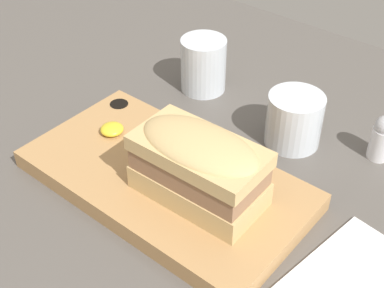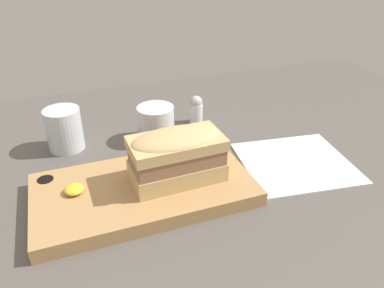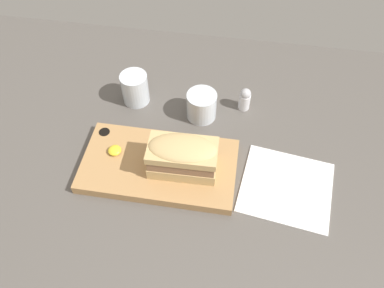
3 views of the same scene
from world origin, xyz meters
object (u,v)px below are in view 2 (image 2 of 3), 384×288
at_px(serving_board, 144,189).
at_px(wine_glass, 156,125).
at_px(sandwich, 177,154).
at_px(salt_shaker, 196,109).
at_px(water_glass, 65,132).
at_px(napkin, 296,163).

bearing_deg(serving_board, wine_glass, 67.76).
bearing_deg(sandwich, salt_shaker, 61.94).
height_order(water_glass, salt_shaker, water_glass).
distance_m(sandwich, napkin, 0.26).
bearing_deg(salt_shaker, serving_board, -128.67).
xyz_separation_m(sandwich, water_glass, (-0.18, 0.23, -0.04)).
bearing_deg(napkin, salt_shaker, 116.20).
bearing_deg(napkin, water_glass, 151.81).
bearing_deg(wine_glass, serving_board, -112.24).
bearing_deg(water_glass, serving_board, -63.04).
xyz_separation_m(serving_board, water_glass, (-0.11, 0.22, 0.03)).
relative_size(sandwich, water_glass, 1.80).
bearing_deg(sandwich, wine_glass, 85.05).
height_order(napkin, salt_shaker, salt_shaker).
height_order(water_glass, wine_glass, water_glass).
bearing_deg(water_glass, napkin, -28.19).
bearing_deg(wine_glass, sandwich, -94.95).
relative_size(serving_board, salt_shaker, 5.44).
bearing_deg(water_glass, salt_shaker, 3.26).
distance_m(serving_board, salt_shaker, 0.31).
height_order(water_glass, napkin, water_glass).
bearing_deg(serving_board, sandwich, -4.62).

